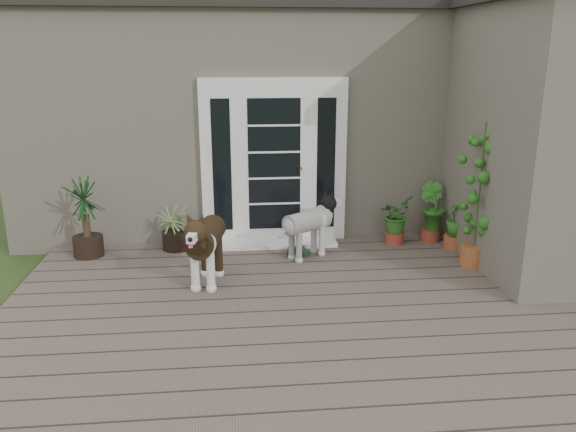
{
  "coord_description": "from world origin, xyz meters",
  "views": [
    {
      "loc": [
        -0.74,
        -4.74,
        2.6
      ],
      "look_at": [
        -0.1,
        1.75,
        0.7
      ],
      "focal_mm": 35.62,
      "sensor_mm": 36.0,
      "label": 1
    }
  ],
  "objects": [
    {
      "name": "herb_a",
      "position": [
        1.38,
        2.29,
        0.4
      ],
      "size": [
        0.62,
        0.62,
        0.56
      ],
      "primitive_type": "imported",
      "rotation": [
        0.0,
        0.0,
        0.89
      ],
      "color": "#225117",
      "rests_on": "deck"
    },
    {
      "name": "yucca",
      "position": [
        -2.56,
        2.2,
        0.63
      ],
      "size": [
        0.85,
        0.85,
        1.01
      ],
      "primitive_type": null,
      "rotation": [
        0.0,
        0.0,
        0.24
      ],
      "color": "black",
      "rests_on": "deck"
    },
    {
      "name": "house_main",
      "position": [
        0.0,
        4.65,
        1.55
      ],
      "size": [
        7.4,
        4.0,
        3.1
      ],
      "primitive_type": "cube",
      "color": "#665E54",
      "rests_on": "ground"
    },
    {
      "name": "clog_left",
      "position": [
        0.11,
        2.0,
        0.16
      ],
      "size": [
        0.21,
        0.31,
        0.08
      ],
      "primitive_type": null,
      "rotation": [
        0.0,
        0.0,
        0.32
      ],
      "color": "black",
      "rests_on": "deck"
    },
    {
      "name": "sapling",
      "position": [
        2.1,
        1.42,
        1.01
      ],
      "size": [
        0.53,
        0.53,
        1.77
      ],
      "primitive_type": null,
      "rotation": [
        0.0,
        0.0,
        -0.01
      ],
      "color": "#1B6022",
      "rests_on": "deck"
    },
    {
      "name": "brindle_dog",
      "position": [
        -1.05,
        1.17,
        0.52
      ],
      "size": [
        0.58,
        1.01,
        0.79
      ],
      "primitive_type": null,
      "rotation": [
        0.0,
        0.0,
        2.95
      ],
      "color": "#302111",
      "rests_on": "deck"
    },
    {
      "name": "deck",
      "position": [
        0.0,
        0.4,
        0.06
      ],
      "size": [
        6.2,
        4.6,
        0.12
      ],
      "primitive_type": "cube",
      "color": "#6B5B4C",
      "rests_on": "ground"
    },
    {
      "name": "clog_right",
      "position": [
        -0.04,
        1.98,
        0.16
      ],
      "size": [
        0.17,
        0.29,
        0.08
      ],
      "primitive_type": null,
      "rotation": [
        0.0,
        0.0,
        -0.18
      ],
      "color": "black",
      "rests_on": "deck"
    },
    {
      "name": "house_wing",
      "position": [
        2.9,
        1.5,
        1.55
      ],
      "size": [
        1.6,
        2.4,
        3.1
      ],
      "primitive_type": "cube",
      "color": "#665E54",
      "rests_on": "ground"
    },
    {
      "name": "roof_main",
      "position": [
        0.0,
        4.65,
        3.2
      ],
      "size": [
        7.6,
        4.2,
        0.2
      ],
      "primitive_type": "cube",
      "color": "#2D2826",
      "rests_on": "house_main"
    },
    {
      "name": "spider_plant",
      "position": [
        -1.49,
        2.36,
        0.44
      ],
      "size": [
        0.67,
        0.67,
        0.64
      ],
      "primitive_type": null,
      "rotation": [
        0.0,
        0.0,
        0.13
      ],
      "color": "#8AAA68",
      "rests_on": "deck"
    },
    {
      "name": "door_step",
      "position": [
        -0.2,
        2.4,
        0.14
      ],
      "size": [
        1.6,
        0.4,
        0.05
      ],
      "primitive_type": "cube",
      "color": "white",
      "rests_on": "deck"
    },
    {
      "name": "herb_b",
      "position": [
        1.89,
        2.37,
        0.41
      ],
      "size": [
        0.53,
        0.53,
        0.58
      ],
      "primitive_type": "imported",
      "rotation": [
        0.0,
        0.0,
        2.11
      ],
      "color": "#265418",
      "rests_on": "deck"
    },
    {
      "name": "white_dog",
      "position": [
        0.15,
        1.88,
        0.46
      ],
      "size": [
        0.87,
        0.75,
        0.68
      ],
      "primitive_type": null,
      "rotation": [
        0.0,
        0.0,
        -0.96
      ],
      "color": "beige",
      "rests_on": "deck"
    },
    {
      "name": "herb_c",
      "position": [
        2.12,
        2.06,
        0.38
      ],
      "size": [
        0.42,
        0.42,
        0.51
      ],
      "primitive_type": "imported",
      "rotation": [
        0.0,
        0.0,
        4.37
      ],
      "color": "#1A5D1D",
      "rests_on": "deck"
    },
    {
      "name": "door_unit",
      "position": [
        -0.2,
        2.6,
        1.19
      ],
      "size": [
        1.9,
        0.14,
        2.15
      ],
      "primitive_type": "cube",
      "color": "white",
      "rests_on": "deck"
    }
  ]
}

